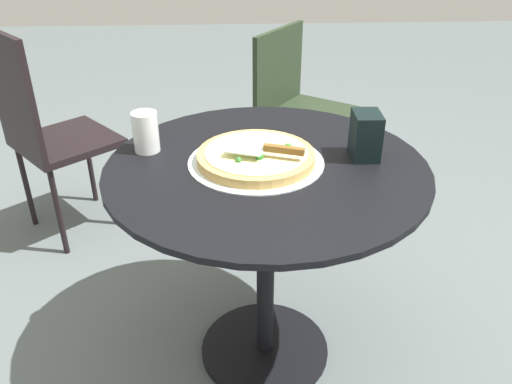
{
  "coord_description": "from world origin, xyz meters",
  "views": [
    {
      "loc": [
        0.1,
        1.3,
        1.37
      ],
      "look_at": [
        0.03,
        -0.02,
        0.61
      ],
      "focal_mm": 37.22,
      "sensor_mm": 36.0,
      "label": 1
    }
  ],
  "objects_px": {
    "pizza_server": "(266,149)",
    "napkin_dispenser": "(366,135)",
    "drinking_cup": "(146,132)",
    "patio_chair_near": "(45,126)",
    "patio_table": "(266,214)",
    "patio_chair_far": "(300,103)",
    "pizza_on_tray": "(256,157)"
  },
  "relations": [
    {
      "from": "pizza_server",
      "to": "napkin_dispenser",
      "type": "xyz_separation_m",
      "value": [
        -0.28,
        -0.05,
        0.01
      ]
    },
    {
      "from": "drinking_cup",
      "to": "patio_chair_near",
      "type": "bearing_deg",
      "value": -51.68
    },
    {
      "from": "patio_table",
      "to": "pizza_server",
      "type": "relative_size",
      "value": 4.16
    },
    {
      "from": "drinking_cup",
      "to": "napkin_dispenser",
      "type": "bearing_deg",
      "value": 173.33
    },
    {
      "from": "patio_chair_far",
      "to": "napkin_dispenser",
      "type": "bearing_deg",
      "value": 92.73
    },
    {
      "from": "pizza_on_tray",
      "to": "patio_chair_far",
      "type": "distance_m",
      "value": 1.09
    },
    {
      "from": "patio_table",
      "to": "patio_chair_near",
      "type": "height_order",
      "value": "patio_chair_near"
    },
    {
      "from": "napkin_dispenser",
      "to": "pizza_on_tray",
      "type": "bearing_deg",
      "value": -84.7
    },
    {
      "from": "pizza_on_tray",
      "to": "napkin_dispenser",
      "type": "xyz_separation_m",
      "value": [
        -0.3,
        -0.02,
        0.05
      ]
    },
    {
      "from": "pizza_server",
      "to": "patio_chair_far",
      "type": "xyz_separation_m",
      "value": [
        -0.23,
        -1.06,
        -0.27
      ]
    },
    {
      "from": "patio_chair_near",
      "to": "patio_chair_far",
      "type": "bearing_deg",
      "value": -165.85
    },
    {
      "from": "napkin_dispenser",
      "to": "patio_chair_near",
      "type": "distance_m",
      "value": 1.38
    },
    {
      "from": "pizza_server",
      "to": "drinking_cup",
      "type": "bearing_deg",
      "value": -20.2
    },
    {
      "from": "patio_table",
      "to": "napkin_dispenser",
      "type": "height_order",
      "value": "napkin_dispenser"
    },
    {
      "from": "patio_table",
      "to": "pizza_on_tray",
      "type": "height_order",
      "value": "pizza_on_tray"
    },
    {
      "from": "patio_table",
      "to": "pizza_on_tray",
      "type": "xyz_separation_m",
      "value": [
        0.03,
        -0.02,
        0.18
      ]
    },
    {
      "from": "napkin_dispenser",
      "to": "patio_chair_far",
      "type": "distance_m",
      "value": 1.05
    },
    {
      "from": "pizza_server",
      "to": "drinking_cup",
      "type": "xyz_separation_m",
      "value": [
        0.33,
        -0.12,
        0.0
      ]
    },
    {
      "from": "patio_chair_far",
      "to": "drinking_cup",
      "type": "bearing_deg",
      "value": 58.87
    },
    {
      "from": "drinking_cup",
      "to": "patio_chair_near",
      "type": "relative_size",
      "value": 0.13
    },
    {
      "from": "drinking_cup",
      "to": "patio_chair_near",
      "type": "distance_m",
      "value": 0.88
    },
    {
      "from": "pizza_server",
      "to": "drinking_cup",
      "type": "height_order",
      "value": "drinking_cup"
    },
    {
      "from": "pizza_on_tray",
      "to": "patio_chair_near",
      "type": "bearing_deg",
      "value": -42.22
    },
    {
      "from": "napkin_dispenser",
      "to": "patio_chair_near",
      "type": "xyz_separation_m",
      "value": [
        1.14,
        -0.73,
        -0.26
      ]
    },
    {
      "from": "patio_table",
      "to": "patio_chair_near",
      "type": "bearing_deg",
      "value": -41.85
    },
    {
      "from": "patio_chair_near",
      "to": "pizza_on_tray",
      "type": "bearing_deg",
      "value": 137.78
    },
    {
      "from": "pizza_on_tray",
      "to": "drinking_cup",
      "type": "height_order",
      "value": "drinking_cup"
    },
    {
      "from": "pizza_on_tray",
      "to": "pizza_server",
      "type": "bearing_deg",
      "value": 129.47
    },
    {
      "from": "pizza_on_tray",
      "to": "drinking_cup",
      "type": "distance_m",
      "value": 0.33
    },
    {
      "from": "napkin_dispenser",
      "to": "patio_chair_far",
      "type": "relative_size",
      "value": 0.16
    },
    {
      "from": "napkin_dispenser",
      "to": "pizza_server",
      "type": "bearing_deg",
      "value": -78.43
    },
    {
      "from": "patio_table",
      "to": "napkin_dispenser",
      "type": "xyz_separation_m",
      "value": [
        -0.28,
        -0.04,
        0.22
      ]
    }
  ]
}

